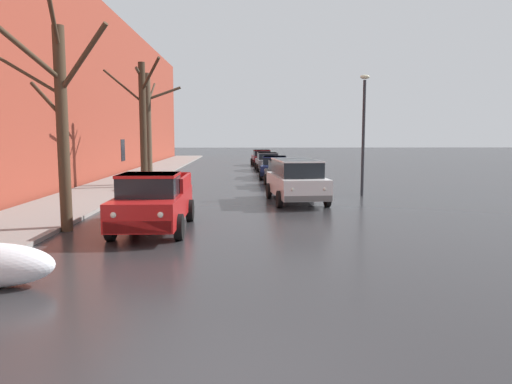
{
  "coord_description": "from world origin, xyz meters",
  "views": [
    {
      "loc": [
        0.12,
        -5.05,
        2.88
      ],
      "look_at": [
        0.41,
        7.47,
        1.38
      ],
      "focal_mm": 34.18,
      "sensor_mm": 36.0,
      "label": 1
    }
  ],
  "objects_px": {
    "bare_tree_far_down_block": "(148,126)",
    "pickup_truck_red_approaching_near_lane": "(153,201)",
    "sedan_maroon_at_far_intersection": "(262,157)",
    "sedan_grey_queued_behind_truck": "(268,161)",
    "sedan_darkblue_parked_far_down_block": "(275,166)",
    "bare_tree_mid_block": "(143,122)",
    "street_lamp_post": "(364,128)",
    "bare_tree_second_along_sidewalk": "(60,116)",
    "sedan_black_parked_kerbside_mid": "(284,173)",
    "suv_white_parked_kerbside_close": "(296,179)"
  },
  "relations": [
    {
      "from": "bare_tree_second_along_sidewalk",
      "to": "sedan_maroon_at_far_intersection",
      "type": "xyz_separation_m",
      "value": [
        6.89,
        30.69,
        -2.64
      ]
    },
    {
      "from": "bare_tree_far_down_block",
      "to": "pickup_truck_red_approaching_near_lane",
      "type": "height_order",
      "value": "bare_tree_far_down_block"
    },
    {
      "from": "street_lamp_post",
      "to": "bare_tree_second_along_sidewalk",
      "type": "bearing_deg",
      "value": -142.62
    },
    {
      "from": "suv_white_parked_kerbside_close",
      "to": "sedan_darkblue_parked_far_down_block",
      "type": "height_order",
      "value": "suv_white_parked_kerbside_close"
    },
    {
      "from": "suv_white_parked_kerbside_close",
      "to": "sedan_black_parked_kerbside_mid",
      "type": "xyz_separation_m",
      "value": [
        -0.01,
        6.13,
        -0.24
      ]
    },
    {
      "from": "bare_tree_second_along_sidewalk",
      "to": "bare_tree_far_down_block",
      "type": "relative_size",
      "value": 1.06
    },
    {
      "from": "bare_tree_far_down_block",
      "to": "suv_white_parked_kerbside_close",
      "type": "distance_m",
      "value": 10.21
    },
    {
      "from": "street_lamp_post",
      "to": "sedan_maroon_at_far_intersection",
      "type": "bearing_deg",
      "value": 99.96
    },
    {
      "from": "bare_tree_second_along_sidewalk",
      "to": "bare_tree_far_down_block",
      "type": "xyz_separation_m",
      "value": [
        0.04,
        12.68,
        -0.09
      ]
    },
    {
      "from": "suv_white_parked_kerbside_close",
      "to": "sedan_darkblue_parked_far_down_block",
      "type": "relative_size",
      "value": 1.09
    },
    {
      "from": "sedan_maroon_at_far_intersection",
      "to": "street_lamp_post",
      "type": "relative_size",
      "value": 0.73
    },
    {
      "from": "sedan_black_parked_kerbside_mid",
      "to": "sedan_grey_queued_behind_truck",
      "type": "height_order",
      "value": "same"
    },
    {
      "from": "sedan_black_parked_kerbside_mid",
      "to": "suv_white_parked_kerbside_close",
      "type": "bearing_deg",
      "value": -89.94
    },
    {
      "from": "pickup_truck_red_approaching_near_lane",
      "to": "sedan_maroon_at_far_intersection",
      "type": "distance_m",
      "value": 30.87
    },
    {
      "from": "pickup_truck_red_approaching_near_lane",
      "to": "bare_tree_second_along_sidewalk",
      "type": "bearing_deg",
      "value": -177.32
    },
    {
      "from": "sedan_maroon_at_far_intersection",
      "to": "sedan_grey_queued_behind_truck",
      "type": "bearing_deg",
      "value": -87.92
    },
    {
      "from": "suv_white_parked_kerbside_close",
      "to": "bare_tree_second_along_sidewalk",
      "type": "bearing_deg",
      "value": -140.84
    },
    {
      "from": "sedan_darkblue_parked_far_down_block",
      "to": "sedan_maroon_at_far_intersection",
      "type": "relative_size",
      "value": 1.11
    },
    {
      "from": "sedan_darkblue_parked_far_down_block",
      "to": "street_lamp_post",
      "type": "distance_m",
      "value": 10.38
    },
    {
      "from": "sedan_black_parked_kerbside_mid",
      "to": "sedan_darkblue_parked_far_down_block",
      "type": "relative_size",
      "value": 0.89
    },
    {
      "from": "bare_tree_mid_block",
      "to": "suv_white_parked_kerbside_close",
      "type": "bearing_deg",
      "value": -35.5
    },
    {
      "from": "sedan_darkblue_parked_far_down_block",
      "to": "street_lamp_post",
      "type": "relative_size",
      "value": 0.8
    },
    {
      "from": "bare_tree_mid_block",
      "to": "suv_white_parked_kerbside_close",
      "type": "height_order",
      "value": "bare_tree_mid_block"
    },
    {
      "from": "sedan_maroon_at_far_intersection",
      "to": "bare_tree_second_along_sidewalk",
      "type": "bearing_deg",
      "value": -102.65
    },
    {
      "from": "bare_tree_second_along_sidewalk",
      "to": "street_lamp_post",
      "type": "distance_m",
      "value": 13.63
    },
    {
      "from": "sedan_maroon_at_far_intersection",
      "to": "street_lamp_post",
      "type": "xyz_separation_m",
      "value": [
        3.94,
        -22.42,
        2.39
      ]
    },
    {
      "from": "bare_tree_mid_block",
      "to": "sedan_maroon_at_far_intersection",
      "type": "xyz_separation_m",
      "value": [
        6.89,
        19.24,
        -2.77
      ]
    },
    {
      "from": "suv_white_parked_kerbside_close",
      "to": "sedan_maroon_at_far_intersection",
      "type": "bearing_deg",
      "value": 91.41
    },
    {
      "from": "bare_tree_far_down_block",
      "to": "sedan_maroon_at_far_intersection",
      "type": "distance_m",
      "value": 19.44
    },
    {
      "from": "bare_tree_far_down_block",
      "to": "pickup_truck_red_approaching_near_lane",
      "type": "bearing_deg",
      "value": -78.52
    },
    {
      "from": "bare_tree_second_along_sidewalk",
      "to": "sedan_grey_queued_behind_truck",
      "type": "relative_size",
      "value": 1.7
    },
    {
      "from": "sedan_darkblue_parked_far_down_block",
      "to": "street_lamp_post",
      "type": "xyz_separation_m",
      "value": [
        3.53,
        -9.47,
        2.39
      ]
    },
    {
      "from": "bare_tree_second_along_sidewalk",
      "to": "sedan_darkblue_parked_far_down_block",
      "type": "distance_m",
      "value": 19.36
    },
    {
      "from": "bare_tree_second_along_sidewalk",
      "to": "sedan_black_parked_kerbside_mid",
      "type": "height_order",
      "value": "bare_tree_second_along_sidewalk"
    },
    {
      "from": "sedan_black_parked_kerbside_mid",
      "to": "sedan_grey_queued_behind_truck",
      "type": "distance_m",
      "value": 11.95
    },
    {
      "from": "street_lamp_post",
      "to": "bare_tree_far_down_block",
      "type": "bearing_deg",
      "value": 157.79
    },
    {
      "from": "bare_tree_second_along_sidewalk",
      "to": "sedan_grey_queued_behind_truck",
      "type": "distance_m",
      "value": 25.34
    },
    {
      "from": "bare_tree_second_along_sidewalk",
      "to": "suv_white_parked_kerbside_close",
      "type": "relative_size",
      "value": 1.37
    },
    {
      "from": "pickup_truck_red_approaching_near_lane",
      "to": "sedan_grey_queued_behind_truck",
      "type": "bearing_deg",
      "value": 79.31
    },
    {
      "from": "bare_tree_mid_block",
      "to": "sedan_grey_queued_behind_truck",
      "type": "relative_size",
      "value": 1.69
    },
    {
      "from": "bare_tree_mid_block",
      "to": "street_lamp_post",
      "type": "distance_m",
      "value": 11.29
    },
    {
      "from": "sedan_darkblue_parked_far_down_block",
      "to": "pickup_truck_red_approaching_near_lane",
      "type": "bearing_deg",
      "value": -104.97
    },
    {
      "from": "bare_tree_far_down_block",
      "to": "pickup_truck_red_approaching_near_lane",
      "type": "xyz_separation_m",
      "value": [
        2.55,
        -12.56,
        -2.42
      ]
    },
    {
      "from": "bare_tree_second_along_sidewalk",
      "to": "sedan_darkblue_parked_far_down_block",
      "type": "relative_size",
      "value": 1.49
    },
    {
      "from": "bare_tree_mid_block",
      "to": "street_lamp_post",
      "type": "relative_size",
      "value": 1.19
    },
    {
      "from": "pickup_truck_red_approaching_near_lane",
      "to": "sedan_darkblue_parked_far_down_block",
      "type": "distance_m",
      "value": 18.24
    },
    {
      "from": "bare_tree_second_along_sidewalk",
      "to": "street_lamp_post",
      "type": "xyz_separation_m",
      "value": [
        10.83,
        8.27,
        -0.25
      ]
    },
    {
      "from": "bare_tree_mid_block",
      "to": "pickup_truck_red_approaching_near_lane",
      "type": "height_order",
      "value": "bare_tree_mid_block"
    },
    {
      "from": "pickup_truck_red_approaching_near_lane",
      "to": "street_lamp_post",
      "type": "bearing_deg",
      "value": 44.69
    },
    {
      "from": "bare_tree_far_down_block",
      "to": "sedan_darkblue_parked_far_down_block",
      "type": "height_order",
      "value": "bare_tree_far_down_block"
    }
  ]
}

